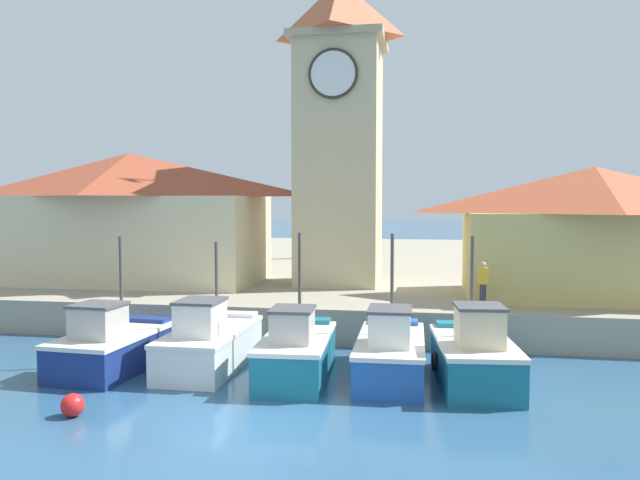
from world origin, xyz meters
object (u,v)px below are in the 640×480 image
at_px(warehouse_left, 130,216).
at_px(warehouse_right, 593,231).
at_px(fishing_boat_center, 474,356).
at_px(clock_tower, 339,126).
at_px(fishing_boat_far_left, 112,346).
at_px(mooring_buoy, 73,405).
at_px(dock_worker_near_tower, 483,284).
at_px(fishing_boat_left_outer, 210,343).
at_px(fishing_boat_left_inner, 297,352).
at_px(fishing_boat_mid_left, 391,352).
at_px(port_crane_near, 344,160).

relative_size(warehouse_left, warehouse_right, 1.25).
xyz_separation_m(fishing_boat_center, clock_tower, (-5.15, 10.49, 7.44)).
xyz_separation_m(fishing_boat_far_left, fishing_boat_center, (10.32, 0.29, 0.07)).
xyz_separation_m(clock_tower, mooring_buoy, (-4.10, -14.59, -7.95)).
height_order(warehouse_left, warehouse_right, warehouse_left).
distance_m(clock_tower, dock_worker_near_tower, 10.14).
distance_m(fishing_boat_left_outer, fishing_boat_left_inner, 2.83).
relative_size(fishing_boat_left_outer, clock_tower, 0.32).
relative_size(fishing_boat_left_inner, dock_worker_near_tower, 2.72).
xyz_separation_m(fishing_boat_left_inner, dock_worker_near_tower, (5.45, 4.99, 1.36)).
bearing_deg(fishing_boat_far_left, warehouse_right, 28.85).
distance_m(clock_tower, mooring_buoy, 17.12).
bearing_deg(dock_worker_near_tower, warehouse_left, 162.43).
bearing_deg(fishing_boat_mid_left, fishing_boat_center, -8.35).
xyz_separation_m(fishing_boat_left_inner, mooring_buoy, (-4.41, -3.93, -0.48)).
xyz_separation_m(fishing_boat_mid_left, clock_tower, (-2.90, 10.16, 7.51)).
bearing_deg(port_crane_near, fishing_boat_center, -74.07).
xyz_separation_m(warehouse_left, mooring_buoy, (5.45, -13.78, -3.99)).
bearing_deg(fishing_boat_left_inner, fishing_boat_center, 2.02).
distance_m(fishing_boat_far_left, port_crane_near, 24.94).
relative_size(fishing_boat_far_left, dock_worker_near_tower, 2.60).
xyz_separation_m(clock_tower, warehouse_right, (10.09, -2.37, -4.41)).
relative_size(fishing_boat_left_inner, fishing_boat_center, 1.01).
xyz_separation_m(fishing_boat_left_outer, fishing_boat_center, (7.59, -0.45, 0.04)).
xyz_separation_m(fishing_boat_left_inner, fishing_boat_mid_left, (2.58, 0.50, -0.03)).
bearing_deg(warehouse_right, fishing_boat_mid_left, -132.76).
bearing_deg(fishing_boat_left_inner, dock_worker_near_tower, 42.47).
bearing_deg(fishing_boat_center, fishing_boat_left_outer, 176.57).
xyz_separation_m(fishing_boat_far_left, warehouse_right, (15.26, 8.41, 3.10)).
relative_size(fishing_boat_mid_left, warehouse_left, 0.39).
relative_size(fishing_boat_mid_left, fishing_boat_center, 1.09).
bearing_deg(fishing_boat_left_outer, clock_tower, 76.30).
distance_m(mooring_buoy, dock_worker_near_tower, 13.43).
bearing_deg(fishing_boat_left_outer, mooring_buoy, -109.94).
relative_size(fishing_boat_center, port_crane_near, 0.25).
xyz_separation_m(fishing_boat_left_outer, dock_worker_near_tower, (8.21, 4.37, 1.36)).
bearing_deg(fishing_boat_mid_left, dock_worker_near_tower, 57.41).
bearing_deg(warehouse_right, fishing_boat_far_left, -151.15).
relative_size(fishing_boat_far_left, fishing_boat_center, 0.97).
relative_size(fishing_boat_left_outer, mooring_buoy, 8.85).
xyz_separation_m(fishing_boat_far_left, clock_tower, (5.17, 10.78, 7.51)).
distance_m(fishing_boat_left_inner, dock_worker_near_tower, 7.52).
bearing_deg(clock_tower, warehouse_right, -13.22).
xyz_separation_m(fishing_boat_mid_left, warehouse_left, (-12.45, 9.34, 3.54)).
height_order(fishing_boat_left_outer, warehouse_left, warehouse_left).
bearing_deg(fishing_boat_left_inner, mooring_buoy, -138.29).
height_order(fishing_boat_left_outer, clock_tower, clock_tower).
height_order(fishing_boat_far_left, port_crane_near, port_crane_near).
bearing_deg(fishing_boat_far_left, mooring_buoy, -74.37).
bearing_deg(clock_tower, fishing_boat_center, -63.85).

